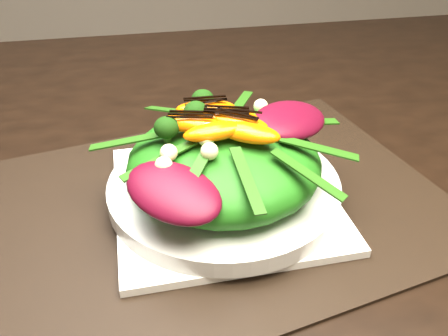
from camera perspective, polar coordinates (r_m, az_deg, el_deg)
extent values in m
cube|color=black|center=(0.66, -10.40, 1.79)|extent=(1.60, 0.90, 0.75)
cube|color=black|center=(0.53, 0.00, -4.00)|extent=(0.54, 0.45, 0.00)
cube|color=white|center=(0.52, 0.00, -3.45)|extent=(0.24, 0.24, 0.01)
cylinder|color=silver|center=(0.51, 0.00, -2.24)|extent=(0.33, 0.33, 0.02)
ellipsoid|color=#226512|center=(0.50, 0.00, 0.73)|extent=(0.21, 0.21, 0.07)
ellipsoid|color=#480717|center=(0.51, 7.93, 5.73)|extent=(0.12, 0.11, 0.02)
ellipsoid|color=#F65C04|center=(0.48, -2.35, 5.12)|extent=(0.06, 0.03, 0.02)
sphere|color=black|center=(0.48, -8.29, 5.34)|extent=(0.04, 0.04, 0.04)
sphere|color=#C5AD8B|center=(0.44, 5.49, 1.69)|extent=(0.02, 0.02, 0.02)
cube|color=black|center=(0.47, -2.38, 6.08)|extent=(0.04, 0.00, 0.00)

